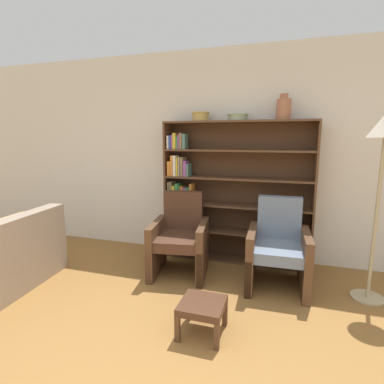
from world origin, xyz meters
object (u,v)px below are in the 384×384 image
floor_lamp (384,144)px  bowl_copper (201,116)px  armchair_cushioned (278,249)px  vase_tall (284,109)px  bowl_cream (238,117)px  armchair_leather (180,239)px  footstool (202,308)px  bookshelf (223,193)px

floor_lamp → bowl_copper: bearing=163.4°
armchair_cushioned → vase_tall: bearing=-89.0°
armchair_cushioned → floor_lamp: floor_lamp is taller
bowl_cream → floor_lamp: bowl_cream is taller
bowl_cream → armchair_leather: (-0.57, -0.56, -1.45)m
armchair_leather → footstool: armchair_leather is taller
bookshelf → bowl_cream: bearing=-6.2°
armchair_leather → armchair_cushioned: 1.14m
bowl_copper → armchair_leather: size_ratio=0.24×
floor_lamp → vase_tall: bearing=148.0°
vase_tall → floor_lamp: bearing=-32.0°
bowl_copper → vase_tall: vase_tall is taller
bowl_cream → footstool: bowl_cream is taller
armchair_leather → footstool: bearing=109.6°
armchair_cushioned → bowl_copper: bearing=-29.9°
footstool → bowl_cream: bearing=90.1°
armchair_leather → vase_tall: bearing=-162.1°
bowl_copper → vase_tall: size_ratio=0.78×
bowl_cream → floor_lamp: bearing=-21.5°
bookshelf → vase_tall: vase_tall is taller
vase_tall → footstool: vase_tall is taller
bowl_copper → armchair_cushioned: (1.05, -0.55, -1.47)m
bowl_cream → armchair_cushioned: 1.66m
bowl_cream → vase_tall: size_ratio=0.88×
bowl_copper → armchair_leather: 1.58m
bowl_copper → floor_lamp: bowl_copper is taller
bowl_copper → armchair_cushioned: bearing=-27.9°
bowl_copper → vase_tall: 1.02m
armchair_leather → armchair_cushioned: bearing=171.3°
bookshelf → vase_tall: 1.28m
bookshelf → floor_lamp: floor_lamp is taller
vase_tall → armchair_leather: (-1.11, -0.56, -1.54)m
bookshelf → footstool: bookshelf is taller
armchair_cushioned → floor_lamp: 1.45m
bowl_cream → footstool: (0.00, -1.62, -1.64)m
vase_tall → bookshelf: bearing=178.5°
bowl_copper → bowl_cream: bowl_copper is taller
bookshelf → footstool: bearing=-84.0°
bowl_cream → armchair_leather: 1.66m
bowl_copper → armchair_cushioned: size_ratio=0.24×
bookshelf → armchair_cushioned: size_ratio=1.98×
armchair_leather → footstool: size_ratio=2.65×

